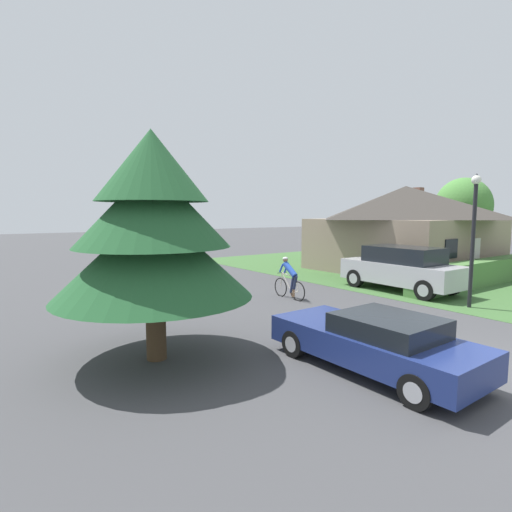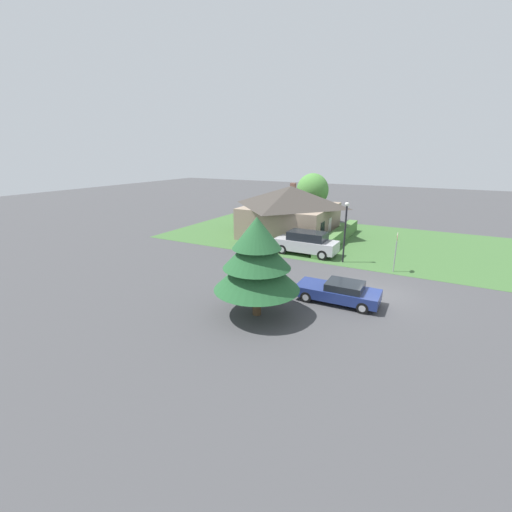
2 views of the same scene
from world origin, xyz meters
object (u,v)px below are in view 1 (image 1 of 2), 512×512
Objects in this scene: street_lamp at (474,225)px; deciduous_tree_right at (463,206)px; sedan_left_lane at (375,342)px; parked_suv_right at (402,268)px; conifer_tall_near at (153,227)px; cyclist at (290,279)px; cottage_house at (404,226)px.

street_lamp is 15.28m from deciduous_tree_right.
street_lamp is 0.81× the size of deciduous_tree_right.
street_lamp reaches higher than sedan_left_lane.
conifer_tall_near is (-11.29, -1.55, 1.99)m from parked_suv_right.
street_lamp is (7.21, 1.64, 2.22)m from sedan_left_lane.
street_lamp is 0.91× the size of conifer_tall_near.
conifer_tall_near reaches higher than sedan_left_lane.
cyclist is 0.36× the size of conifer_tall_near.
cyclist is 7.55m from conifer_tall_near.
cottage_house is 16.30m from sedan_left_lane.
deciduous_tree_right is (13.42, 7.25, 0.88)m from street_lamp.
cottage_house is at bearing 17.53° from conifer_tall_near.
sedan_left_lane is 7.08m from cyclist.
cyclist is 0.32× the size of deciduous_tree_right.
deciduous_tree_right is (6.95, 0.25, 1.23)m from cottage_house.
street_lamp is at bearing -134.44° from cottage_house.
cottage_house is 7.14m from parked_suv_right.
cottage_house is at bearing 47.27° from street_lamp.
cottage_house is 1.93× the size of conifer_tall_near.
cottage_house reaches higher than sedan_left_lane.
cyclist is at bearing 131.04° from street_lamp.
sedan_left_lane is at bearing 154.98° from cyclist.
conifer_tall_near is at bearing 116.54° from cyclist.
conifer_tall_near is (-6.52, -3.11, 2.19)m from cyclist.
cyclist is (3.11, 6.36, 0.15)m from sedan_left_lane.
deciduous_tree_right is (12.76, 4.10, 2.76)m from parked_suv_right.
cottage_house is 17.94m from conifer_tall_near.
street_lamp is (4.11, -4.72, 2.07)m from cyclist.
conifer_tall_near is at bearing 45.56° from sedan_left_lane.
street_lamp is at bearing -151.60° from deciduous_tree_right.
sedan_left_lane is 0.98× the size of street_lamp.
conifer_tall_near is 0.89× the size of deciduous_tree_right.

